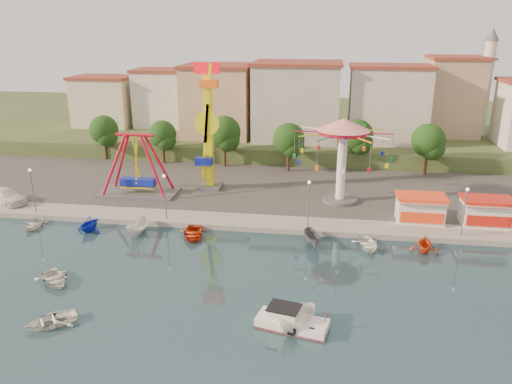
% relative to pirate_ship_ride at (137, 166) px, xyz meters
% --- Properties ---
extents(ground, '(200.00, 200.00, 0.00)m').
position_rel_pirate_ship_ride_xyz_m(ground, '(14.34, -21.06, -4.39)').
color(ground, '#132B34').
rests_on(ground, ground).
extents(quay_deck, '(200.00, 100.00, 0.60)m').
position_rel_pirate_ship_ride_xyz_m(quay_deck, '(14.34, 40.94, -4.09)').
color(quay_deck, '#9E998E').
rests_on(quay_deck, ground).
extents(asphalt_pad, '(90.00, 28.00, 0.01)m').
position_rel_pirate_ship_ride_xyz_m(asphalt_pad, '(14.34, 8.94, -3.79)').
color(asphalt_pad, '#4C4944').
rests_on(asphalt_pad, quay_deck).
extents(hill_terrace, '(200.00, 60.00, 3.00)m').
position_rel_pirate_ship_ride_xyz_m(hill_terrace, '(14.34, 45.94, -2.89)').
color(hill_terrace, '#384C26').
rests_on(hill_terrace, ground).
extents(pirate_ship_ride, '(10.00, 5.00, 8.00)m').
position_rel_pirate_ship_ride_xyz_m(pirate_ship_ride, '(0.00, 0.00, 0.00)').
color(pirate_ship_ride, '#59595E').
rests_on(pirate_ship_ride, quay_deck).
extents(kamikaze_tower, '(3.20, 3.10, 16.50)m').
position_rel_pirate_ship_ride_xyz_m(kamikaze_tower, '(8.74, 3.34, 4.21)').
color(kamikaze_tower, '#59595E').
rests_on(kamikaze_tower, quay_deck).
extents(wave_swinger, '(11.60, 11.60, 10.40)m').
position_rel_pirate_ship_ride_xyz_m(wave_swinger, '(25.86, 0.92, 3.80)').
color(wave_swinger, '#59595E').
rests_on(wave_swinger, quay_deck).
extents(booth_left, '(5.40, 3.78, 3.08)m').
position_rel_pirate_ship_ride_xyz_m(booth_left, '(34.61, -4.57, -2.23)').
color(booth_left, white).
rests_on(booth_left, quay_deck).
extents(booth_mid, '(5.40, 3.78, 3.08)m').
position_rel_pirate_ship_ride_xyz_m(booth_mid, '(41.54, -4.57, -2.23)').
color(booth_mid, white).
rests_on(booth_mid, quay_deck).
extents(lamp_post_0, '(0.14, 0.14, 5.00)m').
position_rel_pirate_ship_ride_xyz_m(lamp_post_0, '(-9.66, -8.06, -1.29)').
color(lamp_post_0, '#59595E').
rests_on(lamp_post_0, quay_deck).
extents(lamp_post_1, '(0.14, 0.14, 5.00)m').
position_rel_pirate_ship_ride_xyz_m(lamp_post_1, '(6.34, -8.06, -1.29)').
color(lamp_post_1, '#59595E').
rests_on(lamp_post_1, quay_deck).
extents(lamp_post_2, '(0.14, 0.14, 5.00)m').
position_rel_pirate_ship_ride_xyz_m(lamp_post_2, '(22.34, -8.06, -1.29)').
color(lamp_post_2, '#59595E').
rests_on(lamp_post_2, quay_deck).
extents(lamp_post_3, '(0.14, 0.14, 5.00)m').
position_rel_pirate_ship_ride_xyz_m(lamp_post_3, '(38.34, -8.06, -1.29)').
color(lamp_post_3, '#59595E').
rests_on(lamp_post_3, quay_deck).
extents(tree_0, '(4.60, 4.60, 7.19)m').
position_rel_pirate_ship_ride_xyz_m(tree_0, '(-11.66, 15.92, 1.08)').
color(tree_0, '#382314').
rests_on(tree_0, quay_deck).
extents(tree_1, '(4.35, 4.35, 6.80)m').
position_rel_pirate_ship_ride_xyz_m(tree_1, '(-1.66, 15.19, 0.81)').
color(tree_1, '#382314').
rests_on(tree_1, quay_deck).
extents(tree_2, '(5.02, 5.02, 7.85)m').
position_rel_pirate_ship_ride_xyz_m(tree_2, '(8.34, 14.75, 1.52)').
color(tree_2, '#382314').
rests_on(tree_2, quay_deck).
extents(tree_3, '(4.68, 4.68, 7.32)m').
position_rel_pirate_ship_ride_xyz_m(tree_3, '(18.34, 13.31, 1.16)').
color(tree_3, '#382314').
rests_on(tree_3, quay_deck).
extents(tree_4, '(4.86, 4.86, 7.60)m').
position_rel_pirate_ship_ride_xyz_m(tree_4, '(28.34, 16.30, 1.35)').
color(tree_4, '#382314').
rests_on(tree_4, quay_deck).
extents(tree_5, '(4.83, 4.83, 7.54)m').
position_rel_pirate_ship_ride_xyz_m(tree_5, '(38.34, 14.48, 1.31)').
color(tree_5, '#382314').
rests_on(tree_5, quay_deck).
extents(building_0, '(9.26, 9.53, 11.87)m').
position_rel_pirate_ship_ride_xyz_m(building_0, '(-19.03, 25.01, 4.54)').
color(building_0, beige).
rests_on(building_0, hill_terrace).
extents(building_1, '(12.33, 9.01, 8.63)m').
position_rel_pirate_ship_ride_xyz_m(building_1, '(-6.99, 30.33, 2.92)').
color(building_1, silver).
rests_on(building_1, hill_terrace).
extents(building_2, '(11.95, 9.28, 11.23)m').
position_rel_pirate_ship_ride_xyz_m(building_2, '(6.15, 30.90, 4.22)').
color(building_2, tan).
rests_on(building_2, hill_terrace).
extents(building_3, '(12.59, 10.50, 9.20)m').
position_rel_pirate_ship_ride_xyz_m(building_3, '(19.94, 27.75, 3.20)').
color(building_3, beige).
rests_on(building_3, hill_terrace).
extents(building_4, '(10.75, 9.23, 9.24)m').
position_rel_pirate_ship_ride_xyz_m(building_4, '(33.41, 31.15, 3.22)').
color(building_4, beige).
rests_on(building_4, hill_terrace).
extents(building_5, '(12.77, 10.96, 11.21)m').
position_rel_pirate_ship_ride_xyz_m(building_5, '(46.71, 29.28, 4.21)').
color(building_5, tan).
rests_on(building_5, hill_terrace).
extents(minaret, '(2.80, 2.80, 18.00)m').
position_rel_pirate_ship_ride_xyz_m(minaret, '(50.34, 32.94, 8.15)').
color(minaret, silver).
rests_on(minaret, hill_terrace).
extents(cabin_motorboat, '(5.63, 3.12, 1.87)m').
position_rel_pirate_ship_ride_xyz_m(cabin_motorboat, '(21.98, -26.49, -3.89)').
color(cabin_motorboat, white).
rests_on(cabin_motorboat, ground).
extents(rowboat_a, '(4.88, 4.88, 0.83)m').
position_rel_pirate_ship_ride_xyz_m(rowboat_a, '(0.90, -22.65, -3.98)').
color(rowboat_a, white).
rests_on(rowboat_a, ground).
extents(rowboat_b, '(4.68, 4.56, 0.79)m').
position_rel_pirate_ship_ride_xyz_m(rowboat_b, '(4.04, -28.73, -4.00)').
color(rowboat_b, white).
rests_on(rowboat_b, ground).
extents(skiff, '(3.47, 4.15, 1.54)m').
position_rel_pirate_ship_ride_xyz_m(skiff, '(22.48, -26.58, -3.62)').
color(skiff, white).
rests_on(skiff, ground).
extents(van, '(6.57, 4.64, 1.77)m').
position_rel_pirate_ship_ride_xyz_m(van, '(-14.87, -5.78, -2.91)').
color(van, white).
rests_on(van, quay_deck).
extents(moored_boat_0, '(3.13, 3.93, 0.73)m').
position_rel_pirate_ship_ride_xyz_m(moored_boat_0, '(-8.10, -11.26, -4.03)').
color(moored_boat_0, silver).
rests_on(moored_boat_0, ground).
extents(moored_boat_1, '(3.33, 3.69, 1.71)m').
position_rel_pirate_ship_ride_xyz_m(moored_boat_1, '(-1.40, -11.26, -3.54)').
color(moored_boat_1, '#1627C0').
rests_on(moored_boat_1, ground).
extents(moored_boat_2, '(1.92, 4.03, 1.50)m').
position_rel_pirate_ship_ride_xyz_m(moored_boat_2, '(4.21, -11.26, -3.64)').
color(moored_boat_2, silver).
rests_on(moored_boat_2, ground).
extents(moored_boat_3, '(3.85, 4.78, 0.88)m').
position_rel_pirate_ship_ride_xyz_m(moored_boat_3, '(10.30, -11.26, -3.95)').
color(moored_boat_3, red).
rests_on(moored_boat_3, ground).
extents(moored_boat_5, '(2.31, 3.84, 1.39)m').
position_rel_pirate_ship_ride_xyz_m(moored_boat_5, '(22.96, -11.26, -3.70)').
color(moored_boat_5, '#5B5A5F').
rests_on(moored_boat_5, ground).
extents(moored_boat_6, '(3.47, 4.32, 0.79)m').
position_rel_pirate_ship_ride_xyz_m(moored_boat_6, '(28.59, -11.26, -4.00)').
color(moored_boat_6, white).
rests_on(moored_boat_6, ground).
extents(moored_boat_7, '(3.28, 3.65, 1.72)m').
position_rel_pirate_ship_ride_xyz_m(moored_boat_7, '(34.14, -11.26, -3.53)').
color(moored_boat_7, '#DD4313').
rests_on(moored_boat_7, ground).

